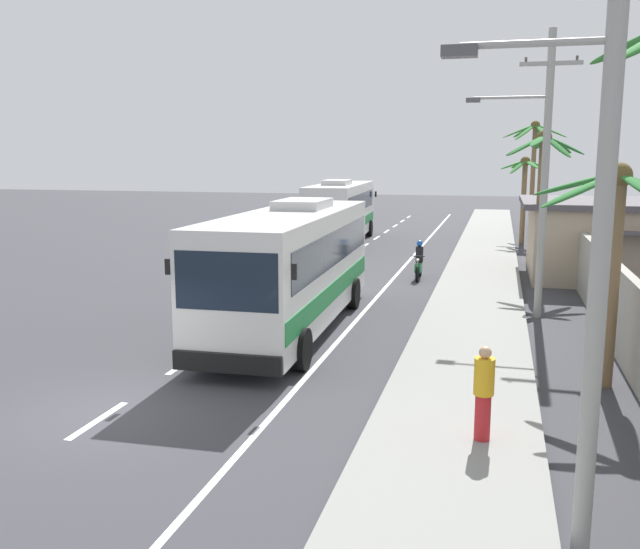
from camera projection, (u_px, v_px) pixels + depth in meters
The scene contains 14 objects.
ground_plane at pixel (109, 413), 13.76m from camera, with size 160.00×160.00×0.00m, color #3A3A3F.
sidewalk_kerb at pixel (473, 318), 21.58m from camera, with size 3.20×90.00×0.14m, color gray.
lane_markings at pixel (354, 287), 26.96m from camera, with size 3.38×71.00×0.01m.
boundary_wall at pixel (588, 270), 24.26m from camera, with size 0.24×60.00×2.25m, color #9E998E.
coach_bus_foreground at pixel (292, 264), 20.12m from camera, with size 3.22×10.96×3.79m.
coach_bus_far_lane at pixel (341, 210), 40.33m from camera, with size 3.41×11.04×3.78m.
motorcycle_beside_bus at pixel (419, 263), 28.72m from camera, with size 0.56×1.96×1.61m.
pedestrian_near_kerb at pixel (484, 391), 11.99m from camera, with size 0.36×0.36×1.71m.
utility_pole_nearest at pixel (599, 186), 8.17m from camera, with size 2.99×0.24×9.02m.
utility_pole_mid at pixel (542, 167), 21.19m from camera, with size 3.41×0.24×8.91m.
palm_nearest at pixel (542, 180), 26.48m from camera, with size 3.02×3.20×6.11m.
palm_second at pixel (524, 180), 39.38m from camera, with size 2.83×2.63×5.10m.
palm_third at pixel (533, 154), 42.29m from camera, with size 3.88×3.56×7.27m.
palm_farthest at pixel (614, 235), 14.78m from camera, with size 3.63×3.54×4.99m.
Camera 1 is at (7.44, -11.57, 5.11)m, focal length 38.34 mm.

